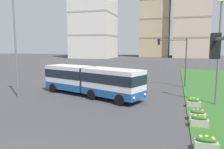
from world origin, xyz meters
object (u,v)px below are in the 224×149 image
(apartment_tower_west, at_px, (94,15))
(apartment_tower_centre, at_px, (192,1))
(articulated_bus, at_px, (91,80))
(car_white_van, at_px, (86,76))
(flower_planter_4, at_px, (194,102))
(apartment_tower_westcentre, at_px, (156,12))
(streetlight_left, at_px, (15,43))
(traffic_light_far_right, at_px, (176,54))
(flower_planter_1, at_px, (206,143))
(flower_planter_3, at_px, (197,114))
(streetlight_median, at_px, (219,48))
(flower_planter_2, at_px, (199,121))

(apartment_tower_west, bearing_deg, apartment_tower_centre, 22.08)
(articulated_bus, relative_size, car_white_van, 2.69)
(flower_planter_4, height_order, apartment_tower_westcentre, apartment_tower_westcentre)
(streetlight_left, height_order, apartment_tower_centre, apartment_tower_centre)
(car_white_van, relative_size, apartment_tower_westcentre, 0.10)
(apartment_tower_centre, bearing_deg, streetlight_left, -102.75)
(traffic_light_far_right, xyz_separation_m, apartment_tower_centre, (6.05, 84.07, 22.31))
(apartment_tower_centre, bearing_deg, traffic_light_far_right, -94.11)
(car_white_van, distance_m, apartment_tower_centre, 88.74)
(car_white_van, height_order, flower_planter_4, car_white_van)
(flower_planter_4, relative_size, streetlight_left, 0.11)
(car_white_van, distance_m, flower_planter_1, 23.68)
(flower_planter_3, height_order, flower_planter_4, same)
(flower_planter_1, relative_size, streetlight_median, 0.12)
(flower_planter_2, xyz_separation_m, traffic_light_far_right, (-1.59, 14.07, 3.77))
(flower_planter_1, bearing_deg, traffic_light_far_right, 95.19)
(car_white_van, xyz_separation_m, apartment_tower_centre, (18.90, 82.79, 25.75))
(car_white_van, height_order, flower_planter_1, car_white_van)
(traffic_light_far_right, bearing_deg, flower_planter_4, -80.26)
(flower_planter_2, height_order, traffic_light_far_right, traffic_light_far_right)
(articulated_bus, relative_size, flower_planter_1, 10.79)
(car_white_van, xyz_separation_m, streetlight_median, (16.35, -9.26, 4.20))
(traffic_light_far_right, height_order, streetlight_left, streetlight_left)
(streetlight_left, bearing_deg, apartment_tower_centre, 77.25)
(flower_planter_3, distance_m, streetlight_median, 6.85)
(flower_planter_4, relative_size, apartment_tower_centre, 0.02)
(apartment_tower_westcentre, distance_m, apartment_tower_centre, 17.78)
(flower_planter_2, bearing_deg, apartment_tower_westcentre, 96.98)
(traffic_light_far_right, bearing_deg, apartment_tower_west, 118.90)
(flower_planter_2, relative_size, apartment_tower_westcentre, 0.02)
(car_white_van, height_order, apartment_tower_west, apartment_tower_west)
(flower_planter_1, height_order, apartment_tower_west, apartment_tower_west)
(traffic_light_far_right, height_order, apartment_tower_centre, apartment_tower_centre)
(articulated_bus, bearing_deg, apartment_tower_westcentre, 91.50)
(flower_planter_2, relative_size, flower_planter_4, 1.00)
(flower_planter_1, distance_m, streetlight_left, 19.02)
(traffic_light_far_right, bearing_deg, apartment_tower_westcentre, 97.06)
(articulated_bus, height_order, car_white_van, articulated_bus)
(flower_planter_4, relative_size, traffic_light_far_right, 0.18)
(articulated_bus, distance_m, traffic_light_far_right, 11.71)
(flower_planter_1, relative_size, flower_planter_4, 1.00)
(flower_planter_3, relative_size, flower_planter_4, 1.00)
(car_white_van, bearing_deg, streetlight_median, -29.53)
(streetlight_median, bearing_deg, traffic_light_far_right, 113.63)
(car_white_van, distance_m, apartment_tower_westcentre, 89.34)
(streetlight_left, distance_m, apartment_tower_west, 81.21)
(streetlight_left, xyz_separation_m, apartment_tower_westcentre, (4.43, 98.23, 17.18))
(articulated_bus, relative_size, traffic_light_far_right, 1.94)
(flower_planter_4, xyz_separation_m, apartment_tower_centre, (4.46, 93.33, 26.08))
(streetlight_median, relative_size, apartment_tower_west, 0.23)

